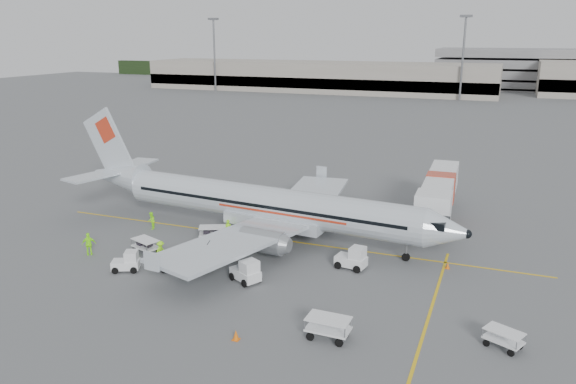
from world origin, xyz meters
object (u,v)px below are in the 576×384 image
(tug_fore, at_px, (351,257))
(tug_mid, at_px, (245,270))
(tug_aft, at_px, (126,261))
(belt_loader, at_px, (185,252))
(aircraft, at_px, (267,181))
(jet_bridge, at_px, (440,198))

(tug_fore, bearing_deg, tug_mid, -132.96)
(tug_fore, relative_size, tug_mid, 1.01)
(tug_fore, distance_m, tug_aft, 17.05)
(belt_loader, bearing_deg, aircraft, 55.82)
(aircraft, xyz_separation_m, tug_fore, (8.70, -4.12, -4.19))
(belt_loader, bearing_deg, tug_aft, -171.93)
(aircraft, height_order, tug_fore, aircraft)
(tug_fore, bearing_deg, tug_aft, -148.28)
(belt_loader, bearing_deg, jet_bridge, 32.83)
(tug_mid, height_order, tug_aft, tug_mid)
(tug_mid, bearing_deg, aircraft, 132.43)
(jet_bridge, distance_m, tug_mid, 22.26)
(jet_bridge, distance_m, tug_fore, 14.90)
(belt_loader, height_order, tug_fore, belt_loader)
(tug_fore, distance_m, tug_mid, 8.23)
(jet_bridge, bearing_deg, belt_loader, -132.86)
(tug_mid, bearing_deg, tug_fore, 67.12)
(aircraft, relative_size, tug_aft, 18.29)
(aircraft, relative_size, belt_loader, 7.21)
(aircraft, distance_m, tug_fore, 10.50)
(tug_aft, bearing_deg, belt_loader, -0.22)
(belt_loader, relative_size, tug_mid, 2.26)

